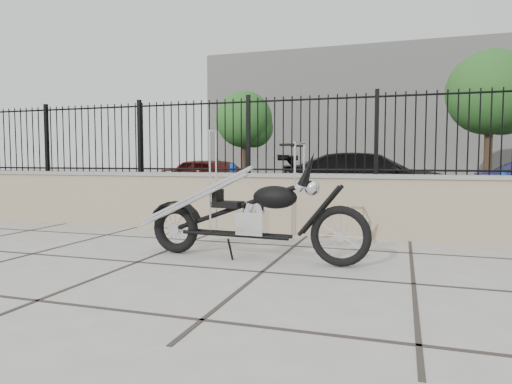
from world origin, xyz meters
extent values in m
plane|color=#99968E|center=(0.00, 0.00, 0.00)|extent=(90.00, 90.00, 0.00)
plane|color=black|center=(0.00, 12.50, 0.00)|extent=(30.00, 30.00, 0.00)
cube|color=gray|center=(0.00, 2.50, 0.48)|extent=(14.00, 0.36, 0.96)
cube|color=black|center=(0.00, 2.50, 1.56)|extent=(14.00, 0.08, 1.20)
cube|color=beige|center=(0.00, 26.50, 4.00)|extent=(22.00, 6.00, 8.00)
imported|color=#3F0A09|center=(-3.51, 7.05, 0.62)|extent=(3.94, 2.83, 1.25)
imported|color=black|center=(0.59, 7.76, 0.68)|extent=(4.82, 2.26, 1.36)
cylinder|color=#0E1DD2|center=(-2.19, 4.93, 0.54)|extent=(0.14, 0.14, 1.09)
cylinder|color=blue|center=(3.00, 4.15, 0.49)|extent=(0.13, 0.13, 0.98)
cylinder|color=#382619|center=(-6.08, 16.77, 1.30)|extent=(0.26, 0.26, 2.59)
sphere|color=#25642C|center=(-6.08, 16.77, 3.28)|extent=(2.77, 2.77, 2.77)
cylinder|color=#382619|center=(4.66, 15.99, 1.59)|extent=(0.32, 0.32, 3.18)
sphere|color=#2A6124|center=(4.66, 15.99, 4.03)|extent=(3.40, 3.40, 3.40)
camera|label=1|loc=(1.38, -4.49, 1.18)|focal=32.00mm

